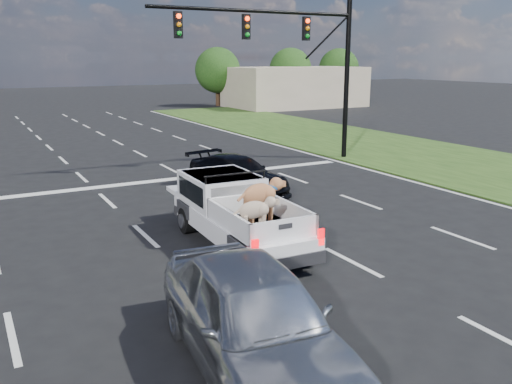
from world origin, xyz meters
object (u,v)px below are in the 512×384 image
pickup_truck (237,212)px  black_coupe (237,175)px  traffic_signal (302,51)px  silver_sedan (254,318)px

pickup_truck → black_coupe: pickup_truck is taller
traffic_signal → silver_sedan: traffic_signal is taller
silver_sedan → black_coupe: (4.61, 9.69, -0.19)m
pickup_truck → black_coupe: bearing=65.1°
traffic_signal → silver_sedan: bearing=-125.5°
traffic_signal → silver_sedan: 16.65m
traffic_signal → silver_sedan: (-9.40, -13.18, -3.92)m
traffic_signal → pickup_truck: (-7.20, -8.24, -3.88)m
pickup_truck → black_coupe: 5.32m
traffic_signal → black_coupe: (-4.79, -3.50, -4.11)m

